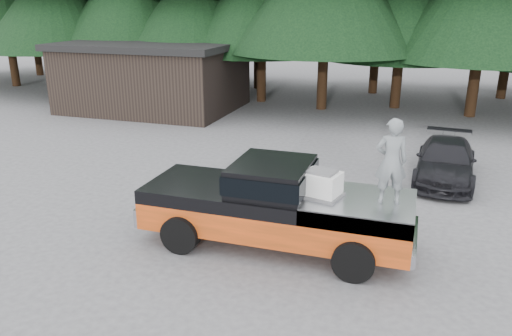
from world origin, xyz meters
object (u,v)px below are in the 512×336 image
(man_on_bed, at_px, (391,161))
(utility_building, at_px, (154,75))
(air_compressor, at_px, (322,185))
(parked_car, at_px, (445,161))
(pickup_truck, at_px, (276,217))

(man_on_bed, distance_m, utility_building, 17.48)
(air_compressor, xyz_separation_m, utility_building, (-10.90, 12.56, 0.09))
(man_on_bed, distance_m, parked_car, 6.12)
(pickup_truck, relative_size, parked_car, 1.45)
(man_on_bed, xyz_separation_m, utility_building, (-12.24, 12.47, -0.54))
(air_compressor, height_order, utility_building, utility_building)
(pickup_truck, bearing_deg, utility_building, 128.47)
(air_compressor, bearing_deg, man_on_bed, 17.85)
(air_compressor, bearing_deg, pickup_truck, -172.58)
(man_on_bed, bearing_deg, parked_car, -116.91)
(pickup_truck, xyz_separation_m, man_on_bed, (2.34, -0.03, 1.54))
(parked_car, relative_size, utility_building, 0.49)
(pickup_truck, height_order, utility_building, utility_building)
(utility_building, bearing_deg, pickup_truck, -51.53)
(man_on_bed, xyz_separation_m, parked_car, (1.35, 5.74, -1.60))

